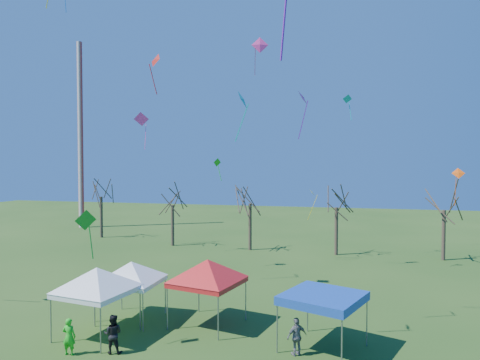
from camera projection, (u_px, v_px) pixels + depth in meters
The scene contains 23 objects.
radio_mast at pixel (80, 135), 57.70m from camera, with size 0.70×0.70×25.00m, color silver.
tree_0 at pixel (101, 182), 49.78m from camera, with size 3.83×3.83×8.44m.
tree_1 at pixel (172, 191), 44.73m from camera, with size 3.42×3.42×7.54m.
tree_2 at pixel (250, 187), 42.44m from camera, with size 3.71×3.71×8.18m.
tree_3 at pixel (337, 190), 40.12m from camera, with size 3.59×3.59×7.91m.
tree_4 at pixel (444, 192), 37.84m from camera, with size 3.58×3.58×7.89m.
tent_white_west at pixel (97, 272), 21.01m from camera, with size 4.44×4.44×3.96m.
tent_white_mid at pixel (131, 266), 23.30m from camera, with size 4.19×4.19×3.69m.
tent_red at pixel (208, 264), 22.55m from camera, with size 4.45×4.45×4.03m.
tent_blue at pixel (323, 298), 19.54m from camera, with size 4.24×4.24×2.57m.
person_green at pixel (69, 336), 19.03m from camera, with size 0.60×0.39×1.65m, color green.
person_grey at pixel (297, 336), 18.99m from camera, with size 0.99×0.41×1.69m, color slate.
person_dark at pixel (113, 334), 19.21m from camera, with size 0.84×0.66×1.74m, color black.
kite_1 at pixel (86, 221), 19.21m from camera, with size 0.83×0.96×2.26m.
kite_11 at pixel (260, 45), 32.96m from camera, with size 1.37×0.83×2.93m.
kite_27 at pixel (243, 100), 19.59m from camera, with size 0.65×0.99×2.40m.
kite_12 at pixel (458, 174), 33.52m from camera, with size 1.02×0.64×3.06m.
kite_13 at pixel (217, 163), 41.72m from camera, with size 0.83×0.89×2.26m.
kite_2 at pixel (141, 119), 40.18m from camera, with size 1.61×1.20×3.55m.
kite_17 at pixel (303, 99), 21.59m from camera, with size 0.61×0.88×2.50m.
kite_24 at pixel (155, 61), 27.50m from camera, with size 1.11×0.98×2.62m.
kite_19 at pixel (347, 100), 33.02m from camera, with size 0.88×0.73×2.02m.
kite_22 at pixel (312, 194), 38.37m from camera, with size 0.88×0.93×2.76m.
Camera 1 is at (6.81, -17.02, 8.46)m, focal length 32.00 mm.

